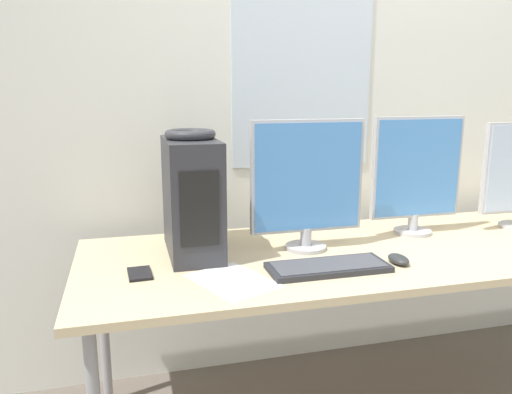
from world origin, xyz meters
TOP-DOWN VIEW (x-y plane):
  - wall_back at (-0.00, 0.96)m, footprint 8.00×0.07m
  - desk at (0.00, 0.42)m, footprint 2.46×0.83m
  - pc_tower at (-0.79, 0.54)m, footprint 0.19×0.40m
  - headphones at (-0.79, 0.54)m, footprint 0.19×0.19m
  - monitor_main at (-0.35, 0.47)m, footprint 0.45×0.16m
  - monitor_right_near at (0.18, 0.56)m, footprint 0.41×0.16m
  - keyboard at (-0.35, 0.23)m, footprint 0.43×0.17m
  - mouse at (-0.08, 0.23)m, footprint 0.06×0.11m
  - cell_phone at (-1.00, 0.35)m, footprint 0.08×0.13m
  - paper_sheet_left at (-0.70, 0.21)m, footprint 0.31×0.35m

SIDE VIEW (x-z plane):
  - desk at x=0.00m, z-range 0.33..1.06m
  - paper_sheet_left at x=-0.70m, z-range 0.73..0.74m
  - cell_phone at x=-1.00m, z-range 0.73..0.74m
  - keyboard at x=-0.35m, z-range 0.73..0.76m
  - mouse at x=-0.08m, z-range 0.73..0.77m
  - pc_tower at x=-0.79m, z-range 0.73..1.18m
  - monitor_right_near at x=0.18m, z-range 0.75..1.26m
  - monitor_main at x=-0.35m, z-range 0.75..1.26m
  - headphones at x=-0.79m, z-range 1.18..1.21m
  - wall_back at x=0.00m, z-range 0.00..2.70m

